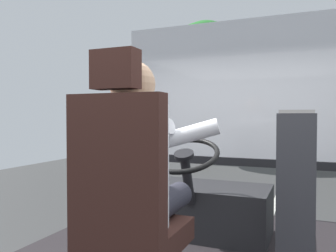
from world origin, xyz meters
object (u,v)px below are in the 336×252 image
Objects in this scene: bus_driver at (137,163)px; fare_box at (296,194)px; driver_seat at (127,206)px; steering_console at (201,207)px.

fare_box is (0.75, 0.63, -0.23)m from bus_driver.
driver_seat reaches higher than fare_box.
fare_box is (0.75, 0.74, -0.03)m from driver_seat.
bus_driver reaches higher than fare_box.
driver_seat is 1.53× the size of bus_driver.
bus_driver is at bearing -90.00° from steering_console.
bus_driver is (0.00, 0.11, 0.20)m from driver_seat.
steering_console is at bearing 90.00° from driver_seat.
fare_box reaches higher than steering_console.
driver_seat is 1.27m from steering_console.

